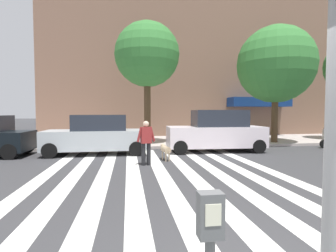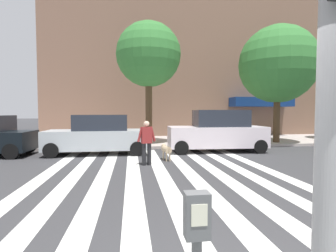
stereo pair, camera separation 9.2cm
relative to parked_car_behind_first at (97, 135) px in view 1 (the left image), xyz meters
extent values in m
plane|color=#353538|center=(2.85, -4.58, -0.88)|extent=(160.00, 160.00, 0.00)
cube|color=#B4A8A1|center=(2.85, 4.24, -0.81)|extent=(80.00, 6.00, 0.15)
cube|color=silver|center=(-1.12, -4.58, -0.88)|extent=(0.45, 11.04, 0.01)
cube|color=silver|center=(-0.22, -4.58, -0.88)|extent=(0.45, 11.04, 0.01)
cube|color=silver|center=(0.68, -4.58, -0.88)|extent=(0.45, 11.04, 0.01)
cube|color=silver|center=(1.58, -4.58, -0.88)|extent=(0.45, 11.04, 0.01)
cube|color=silver|center=(2.48, -4.58, -0.88)|extent=(0.45, 11.04, 0.01)
cube|color=silver|center=(3.38, -4.58, -0.88)|extent=(0.45, 11.04, 0.01)
cube|color=silver|center=(4.28, -4.58, -0.88)|extent=(0.45, 11.04, 0.01)
cube|color=silver|center=(5.18, -4.58, -0.88)|extent=(0.45, 11.04, 0.01)
cube|color=silver|center=(6.08, -4.58, -0.88)|extent=(0.45, 11.04, 0.01)
cube|color=#805D4B|center=(11.39, 13.53, 11.30)|extent=(32.87, 12.57, 24.37)
cube|color=navy|center=(11.51, 6.64, 1.87)|extent=(4.73, 1.60, 0.70)
cube|color=#515456|center=(1.88, -11.15, 0.50)|extent=(0.14, 0.10, 0.26)
cube|color=beige|center=(1.88, -11.20, 0.52)|extent=(0.09, 0.01, 0.12)
cylinder|color=black|center=(-3.44, -0.92, -0.55)|extent=(0.67, 0.24, 0.66)
cylinder|color=black|center=(-3.37, 0.79, -0.55)|extent=(0.67, 0.24, 0.66)
cube|color=#B0B8BC|center=(-0.05, 0.00, -0.20)|extent=(4.63, 1.88, 0.88)
cube|color=#232833|center=(0.14, 0.00, 0.60)|extent=(2.41, 1.64, 0.72)
cylinder|color=black|center=(-1.87, -0.86, -0.55)|extent=(0.66, 0.23, 0.66)
cylinder|color=black|center=(-1.88, 0.83, -0.55)|extent=(0.66, 0.23, 0.66)
cylinder|color=black|center=(1.79, -0.83, -0.55)|extent=(0.66, 0.23, 0.66)
cylinder|color=black|center=(1.77, 0.86, -0.55)|extent=(0.66, 0.23, 0.66)
cube|color=silver|center=(5.73, 0.00, -0.13)|extent=(4.82, 2.04, 1.00)
cube|color=#232833|center=(5.92, -0.01, 0.78)|extent=(2.61, 1.73, 0.82)
cylinder|color=black|center=(3.81, -0.77, -0.55)|extent=(0.67, 0.25, 0.66)
cylinder|color=black|center=(3.87, 0.92, -0.55)|extent=(0.67, 0.25, 0.66)
cylinder|color=black|center=(7.59, -0.92, -0.55)|extent=(0.67, 0.25, 0.66)
cylinder|color=black|center=(7.66, 0.77, -0.55)|extent=(0.67, 0.25, 0.66)
cylinder|color=black|center=(11.97, 0.15, -0.64)|extent=(0.49, 0.19, 0.48)
cube|color=beige|center=(12.58, 0.03, -0.59)|extent=(0.85, 0.47, 0.08)
cube|color=beige|center=(12.02, 0.14, -0.14)|extent=(0.25, 0.31, 0.60)
cylinder|color=black|center=(12.02, 0.14, 0.21)|extent=(0.13, 0.50, 0.04)
cylinder|color=#4C3823|center=(2.56, 2.86, 1.33)|extent=(0.39, 0.39, 4.13)
sphere|color=#337533|center=(2.56, 2.86, 4.43)|extent=(3.76, 3.76, 3.76)
cylinder|color=#4C3823|center=(10.20, 2.13, 0.97)|extent=(0.38, 0.38, 3.41)
sphere|color=#337533|center=(10.20, 2.13, 3.94)|extent=(4.58, 4.58, 4.58)
cylinder|color=black|center=(1.98, -2.94, -0.47)|extent=(0.17, 0.17, 0.82)
cylinder|color=black|center=(2.18, -2.90, -0.47)|extent=(0.17, 0.17, 0.82)
cube|color=maroon|center=(2.08, -2.92, 0.24)|extent=(0.42, 0.31, 0.60)
cylinder|color=maroon|center=(1.84, -2.97, 0.27)|extent=(0.24, 0.13, 0.57)
cylinder|color=maroon|center=(2.32, -2.88, 0.27)|extent=(0.24, 0.13, 0.57)
sphere|color=beige|center=(2.08, -2.92, 0.65)|extent=(0.26, 0.26, 0.22)
cylinder|color=tan|center=(2.93, -2.08, -0.43)|extent=(0.37, 0.64, 0.26)
sphere|color=tan|center=(2.87, -1.71, -0.33)|extent=(0.23, 0.23, 0.20)
cylinder|color=tan|center=(3.01, -2.47, -0.38)|extent=(0.08, 0.24, 0.16)
cylinder|color=tan|center=(2.83, -1.89, -0.72)|extent=(0.07, 0.07, 0.32)
cylinder|color=tan|center=(2.97, -1.86, -0.72)|extent=(0.07, 0.07, 0.32)
cylinder|color=tan|center=(2.90, -2.30, -0.72)|extent=(0.07, 0.07, 0.32)
cylinder|color=tan|center=(3.04, -2.27, -0.72)|extent=(0.07, 0.07, 0.32)
camera|label=1|loc=(1.43, -12.54, 1.07)|focal=28.02mm
camera|label=2|loc=(1.52, -12.55, 1.07)|focal=28.02mm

